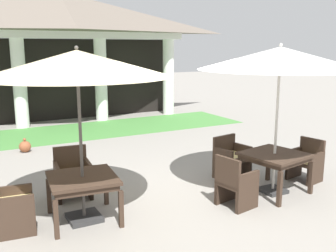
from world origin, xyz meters
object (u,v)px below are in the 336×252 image
Objects in this scene: patio_table_near_foreground at (274,158)px; patio_umbrella_near_foreground at (280,59)px; patio_chair_near_foreground_east at (306,162)px; patio_chair_mid_left_north at (73,175)px; terracotta_urn at (25,146)px; patio_chair_near_foreground_west at (235,184)px; patio_chair_near_foreground_north at (231,158)px; patio_chair_mid_left_west at (12,206)px; patio_table_mid_left at (83,182)px; patio_umbrella_mid_left at (77,65)px.

patio_table_near_foreground is 0.41× the size of patio_umbrella_near_foreground.
patio_umbrella_near_foreground is 3.44× the size of patio_chair_near_foreground_east.
patio_chair_mid_left_north reaches higher than terracotta_urn.
patio_chair_near_foreground_east reaches higher than terracotta_urn.
patio_chair_near_foreground_west is 6.01m from terracotta_urn.
patio_chair_mid_left_north is (-2.32, 1.76, 0.01)m from patio_chair_near_foreground_west.
patio_umbrella_near_foreground is 4.26m from patio_chair_mid_left_north.
patio_table_near_foreground is at bearing 160.97° from patio_chair_mid_left_north.
patio_umbrella_near_foreground is at bearing 90.00° from patio_chair_near_foreground_north.
patio_table_near_foreground is 3.73m from patio_chair_mid_left_north.
patio_table_near_foreground is 4.58m from patio_chair_mid_left_west.
patio_chair_near_foreground_west reaches higher than patio_table_near_foreground.
patio_chair_mid_left_west is (-4.34, -0.41, -0.02)m from patio_chair_near_foreground_north.
terracotta_urn is (-0.17, 4.69, -0.48)m from patio_table_mid_left.
patio_table_mid_left is (-3.30, -0.52, 0.21)m from patio_chair_near_foreground_north.
patio_chair_near_foreground_east is at bearing 168.59° from patio_chair_mid_left_north.
patio_umbrella_near_foreground is at bearing -8.73° from patio_table_mid_left.
terracotta_urn is at bearing 175.30° from patio_chair_mid_left_west.
patio_umbrella_near_foreground is at bearing 87.90° from patio_chair_mid_left_west.
terracotta_urn is at bearing -60.19° from patio_chair_near_foreground_north.
patio_umbrella_mid_left reaches higher than patio_chair_mid_left_north.
patio_umbrella_near_foreground reaches higher than patio_table_mid_left.
patio_umbrella_mid_left is 7.53× the size of terracotta_urn.
patio_chair_mid_left_north reaches higher than patio_chair_near_foreground_north.
patio_chair_near_foreground_west is 2.54m from patio_table_mid_left.
terracotta_urn is at bearing -79.54° from patio_chair_mid_left_north.
patio_table_near_foreground is 1.36× the size of patio_chair_mid_left_west.
patio_umbrella_mid_left is 2.28m from patio_chair_mid_left_north.
patio_chair_near_foreground_north is 3.91m from patio_umbrella_mid_left.
terracotta_urn is (-2.60, 5.41, -0.26)m from patio_chair_near_foreground_west.
patio_umbrella_near_foreground reaches higher than patio_chair_mid_left_north.
patio_chair_near_foreground_east is (1.06, 0.19, -0.27)m from patio_table_near_foreground.
patio_umbrella_near_foreground is 2.36m from patio_chair_near_foreground_east.
patio_umbrella_mid_left is 5.22m from terracotta_urn.
patio_umbrella_near_foreground is 3.99m from patio_table_mid_left.
patio_chair_near_foreground_west reaches higher than patio_chair_near_foreground_north.
patio_chair_near_foreground_east reaches higher than patio_table_mid_left.
terracotta_urn is (-4.71, 5.03, -0.24)m from patio_chair_near_foreground_east.
patio_chair_mid_left_north is (0.11, 1.04, -0.21)m from patio_table_mid_left.
patio_table_mid_left is 1.28× the size of patio_chair_mid_left_west.
patio_chair_near_foreground_north is 5.43m from terracotta_urn.
patio_table_mid_left is 3.01× the size of terracotta_urn.
patio_chair_near_foreground_north is 0.99× the size of patio_chair_mid_left_west.
patio_table_mid_left is 1.07m from patio_chair_mid_left_west.
patio_chair_near_foreground_north is 4.36m from patio_chair_mid_left_west.
patio_chair_mid_left_west is 4.66m from terracotta_urn.
patio_umbrella_mid_left is at bearing -164.29° from patio_table_mid_left.
patio_umbrella_mid_left is (-2.43, 0.72, 2.03)m from patio_chair_near_foreground_west.
patio_table_mid_left is at bearing 90.00° from patio_chair_mid_left_west.
patio_chair_near_foreground_north is at bearing 176.73° from patio_chair_mid_left_north.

